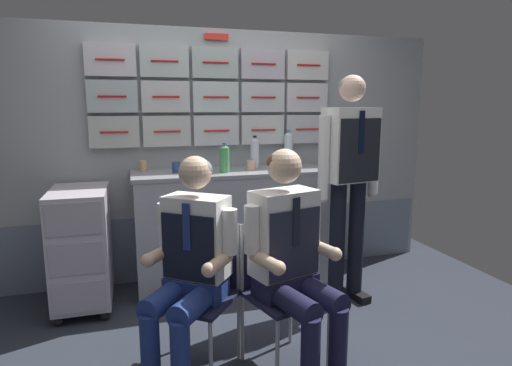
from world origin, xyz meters
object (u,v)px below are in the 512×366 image
(crew_member_center, at_px, (292,254))
(service_trolley, at_px, (82,245))
(crew_member_left, at_px, (189,261))
(water_bottle_tall, at_px, (224,158))
(coffee_cup_spare, at_px, (143,166))
(crew_member_standing, at_px, (349,169))
(folding_chair_center, at_px, (275,276))
(folding_chair_left, at_px, (204,278))

(crew_member_center, bearing_deg, service_trolley, 135.21)
(crew_member_center, bearing_deg, crew_member_left, 168.04)
(crew_member_center, distance_m, water_bottle_tall, 1.30)
(crew_member_left, bearing_deg, water_bottle_tall, 68.58)
(service_trolley, height_order, crew_member_left, crew_member_left)
(crew_member_left, relative_size, crew_member_center, 0.97)
(water_bottle_tall, xyz_separation_m, coffee_cup_spare, (-0.63, 0.24, -0.07))
(service_trolley, height_order, crew_member_standing, crew_member_standing)
(folding_chair_center, distance_m, water_bottle_tall, 1.23)
(crew_member_center, bearing_deg, water_bottle_tall, 95.17)
(crew_member_left, distance_m, coffee_cup_spare, 1.41)
(crew_member_left, xyz_separation_m, crew_member_center, (0.55, -0.12, 0.02))
(service_trolley, bearing_deg, water_bottle_tall, 1.49)
(folding_chair_center, relative_size, coffee_cup_spare, 9.71)
(crew_member_standing, height_order, coffee_cup_spare, crew_member_standing)
(water_bottle_tall, bearing_deg, folding_chair_center, -86.46)
(folding_chair_center, relative_size, water_bottle_tall, 3.52)
(service_trolley, bearing_deg, crew_member_standing, -13.29)
(water_bottle_tall, bearing_deg, folding_chair_left, -108.91)
(crew_member_left, height_order, crew_member_center, crew_member_center)
(folding_chair_center, bearing_deg, coffee_cup_spare, 117.66)
(coffee_cup_spare, bearing_deg, crew_member_left, -82.16)
(service_trolley, relative_size, crew_member_standing, 0.52)
(coffee_cup_spare, bearing_deg, service_trolley, -150.80)
(coffee_cup_spare, bearing_deg, crew_member_center, -63.42)
(crew_member_center, xyz_separation_m, crew_member_standing, (0.74, 0.75, 0.34))
(folding_chair_left, bearing_deg, crew_member_left, -127.85)
(folding_chair_left, xyz_separation_m, crew_member_standing, (1.19, 0.50, 0.52))
(service_trolley, distance_m, crew_member_left, 1.29)
(folding_chair_center, distance_m, coffee_cup_spare, 1.58)
(crew_member_left, bearing_deg, folding_chair_left, 52.15)
(water_bottle_tall, bearing_deg, crew_member_center, -84.83)
(service_trolley, relative_size, crew_member_left, 0.73)
(folding_chair_left, distance_m, water_bottle_tall, 1.20)
(service_trolley, relative_size, folding_chair_center, 1.07)
(service_trolley, xyz_separation_m, folding_chair_left, (0.76, -0.96, 0.04))
(service_trolley, xyz_separation_m, crew_member_center, (1.22, -1.21, 0.22))
(water_bottle_tall, bearing_deg, service_trolley, -178.51)
(crew_member_left, xyz_separation_m, folding_chair_center, (0.51, 0.04, -0.16))
(service_trolley, distance_m, coffee_cup_spare, 0.77)
(crew_member_left, height_order, folding_chair_center, crew_member_left)
(crew_member_left, bearing_deg, folding_chair_center, 4.07)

